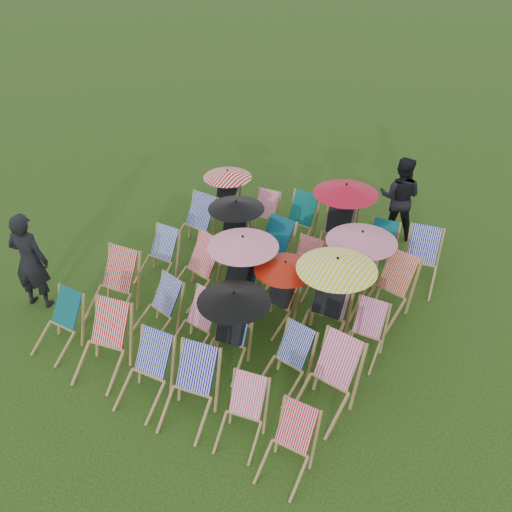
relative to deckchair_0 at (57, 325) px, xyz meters
The scene contains 33 objects.
ground 3.08m from the deckchair_0, 45.93° to the left, with size 100.00×100.00×0.00m, color black.
deckchair_0 is the anchor object (origin of this frame).
deckchair_1 0.95m from the deckchair_0, ahead, with size 0.83×1.03×1.00m.
deckchair_2 1.84m from the deckchair_0, ahead, with size 0.68×0.90×0.92m.
deckchair_3 2.55m from the deckchair_0, ahead, with size 0.77×0.97×0.96m.
deckchair_4 3.34m from the deckchair_0, ahead, with size 0.67×0.84×0.82m.
deckchair_5 4.08m from the deckchair_0, ahead, with size 0.56×0.78×0.83m.
deckchair_6 1.08m from the deckchair_0, 83.52° to the left, with size 0.78×1.01×1.03m.
deckchair_7 1.51m from the deckchair_0, 46.23° to the left, with size 0.72×0.90×0.87m.
deckchair_8 2.08m from the deckchair_0, 31.54° to the left, with size 0.67×0.87×0.87m.
deckchair_9 2.68m from the deckchair_0, 24.16° to the left, with size 1.06×1.14×1.26m.
deckchair_10 3.54m from the deckchair_0, 18.39° to the left, with size 0.68×0.87×0.86m.
deckchair_11 4.17m from the deckchair_0, 14.12° to the left, with size 0.77×1.00×1.02m.
deckchair_12 2.25m from the deckchair_0, 87.36° to the left, with size 0.60×0.83×0.88m.
deckchair_13 2.38m from the deckchair_0, 65.59° to the left, with size 0.84×1.05×1.02m.
deckchair_14 2.91m from the deckchair_0, 51.13° to the left, with size 1.16×1.23×1.38m.
deckchair_15 3.46m from the deckchair_0, 41.27° to the left, with size 0.98×1.05×1.17m.
deckchair_16 4.17m from the deckchair_0, 34.64° to the left, with size 1.22×1.28×1.45m.
deckchair_17 4.67m from the deckchair_0, 29.17° to the left, with size 0.58×0.79×0.82m.
deckchair_18 3.40m from the deckchair_0, 89.29° to the left, with size 0.70×0.94×0.99m.
deckchair_19 3.57m from the deckchair_0, 74.35° to the left, with size 1.04×1.14×1.23m.
deckchair_20 3.78m from the deckchair_0, 62.20° to the left, with size 0.78×1.00×1.01m.
deckchair_21 4.13m from the deckchair_0, 53.43° to the left, with size 0.61×0.82×0.85m.
deckchair_22 4.79m from the deckchair_0, 44.97° to the left, with size 1.16×1.23×1.38m.
deckchair_23 5.28m from the deckchair_0, 40.52° to the left, with size 0.80×1.00×0.98m.
deckchair_24 4.53m from the deckchair_0, 89.69° to the left, with size 0.99×1.05×1.18m.
deckchair_25 4.64m from the deckchair_0, 78.39° to the left, with size 0.64×0.82×0.83m.
deckchair_26 4.89m from the deckchair_0, 69.67° to the left, with size 0.64×0.89×0.96m.
deckchair_27 5.34m from the deckchair_0, 61.50° to the left, with size 1.21×1.31×1.44m.
deckchair_28 5.71m from the deckchair_0, 53.19° to the left, with size 0.65×0.84×0.86m.
deckchair_29 6.16m from the deckchair_0, 47.00° to the left, with size 0.78×0.99×0.97m.
person_left 1.35m from the deckchair_0, 153.69° to the left, with size 0.64×0.42×1.76m, color black.
person_rear 6.79m from the deckchair_0, 61.17° to the left, with size 0.82×0.64×1.69m, color black.
Camera 1 is at (3.93, -6.28, 6.15)m, focal length 40.00 mm.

